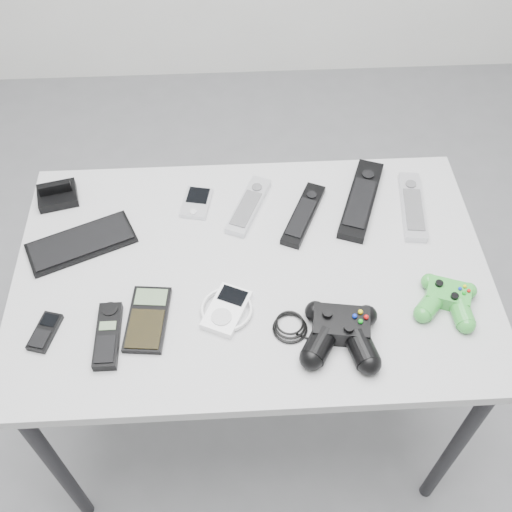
{
  "coord_description": "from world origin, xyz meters",
  "views": [
    {
      "loc": [
        0.06,
        -0.79,
        1.72
      ],
      "look_at": [
        0.1,
        0.02,
        0.71
      ],
      "focal_mm": 42.0,
      "sensor_mm": 36.0,
      "label": 1
    }
  ],
  "objects_px": {
    "desk": "(252,284)",
    "controller_black": "(341,331)",
    "pda": "(197,202)",
    "remote_silver_b": "(412,206)",
    "remote_silver_a": "(249,205)",
    "remote_black_b": "(361,199)",
    "cordless_handset": "(108,335)",
    "mobile_phone": "(45,332)",
    "pda_keyboard": "(81,243)",
    "remote_black_a": "(304,214)",
    "controller_green": "(447,298)",
    "calculator": "(148,319)",
    "mp3_player": "(227,309)"
  },
  "relations": [
    {
      "from": "pda_keyboard",
      "to": "controller_green",
      "type": "relative_size",
      "value": 1.77
    },
    {
      "from": "remote_silver_b",
      "to": "mp3_player",
      "type": "distance_m",
      "value": 0.52
    },
    {
      "from": "remote_black_a",
      "to": "remote_silver_b",
      "type": "bearing_deg",
      "value": 27.43
    },
    {
      "from": "calculator",
      "to": "controller_green",
      "type": "xyz_separation_m",
      "value": [
        0.61,
        0.01,
        0.01
      ]
    },
    {
      "from": "cordless_handset",
      "to": "remote_silver_b",
      "type": "bearing_deg",
      "value": 25.01
    },
    {
      "from": "cordless_handset",
      "to": "calculator",
      "type": "distance_m",
      "value": 0.08
    },
    {
      "from": "pda_keyboard",
      "to": "pda",
      "type": "distance_m",
      "value": 0.28
    },
    {
      "from": "desk",
      "to": "mobile_phone",
      "type": "xyz_separation_m",
      "value": [
        -0.42,
        -0.15,
        0.07
      ]
    },
    {
      "from": "desk",
      "to": "pda_keyboard",
      "type": "bearing_deg",
      "value": 167.32
    },
    {
      "from": "controller_black",
      "to": "controller_green",
      "type": "relative_size",
      "value": 2.01
    },
    {
      "from": "pda_keyboard",
      "to": "remote_silver_a",
      "type": "relative_size",
      "value": 1.26
    },
    {
      "from": "remote_black_a",
      "to": "remote_black_b",
      "type": "xyz_separation_m",
      "value": [
        0.14,
        0.04,
        0.0
      ]
    },
    {
      "from": "mp3_player",
      "to": "controller_green",
      "type": "distance_m",
      "value": 0.45
    },
    {
      "from": "cordless_handset",
      "to": "controller_black",
      "type": "relative_size",
      "value": 0.55
    },
    {
      "from": "desk",
      "to": "pda",
      "type": "height_order",
      "value": "pda"
    },
    {
      "from": "desk",
      "to": "controller_black",
      "type": "height_order",
      "value": "controller_black"
    },
    {
      "from": "pda_keyboard",
      "to": "mp3_player",
      "type": "height_order",
      "value": "mp3_player"
    },
    {
      "from": "remote_black_b",
      "to": "remote_silver_b",
      "type": "distance_m",
      "value": 0.12
    },
    {
      "from": "remote_silver_a",
      "to": "remote_black_b",
      "type": "relative_size",
      "value": 0.73
    },
    {
      "from": "remote_black_b",
      "to": "mp3_player",
      "type": "xyz_separation_m",
      "value": [
        -0.33,
        -0.29,
        -0.0
      ]
    },
    {
      "from": "cordless_handset",
      "to": "remote_silver_a",
      "type": "bearing_deg",
      "value": 49.01
    },
    {
      "from": "pda",
      "to": "pda_keyboard",
      "type": "bearing_deg",
      "value": -145.42
    },
    {
      "from": "controller_green",
      "to": "cordless_handset",
      "type": "bearing_deg",
      "value": -156.08
    },
    {
      "from": "remote_black_b",
      "to": "controller_black",
      "type": "xyz_separation_m",
      "value": [
        -0.1,
        -0.37,
        0.01
      ]
    },
    {
      "from": "remote_silver_a",
      "to": "mobile_phone",
      "type": "distance_m",
      "value": 0.53
    },
    {
      "from": "controller_black",
      "to": "pda",
      "type": "bearing_deg",
      "value": 135.56
    },
    {
      "from": "pda",
      "to": "remote_black_b",
      "type": "bearing_deg",
      "value": 9.19
    },
    {
      "from": "remote_black_a",
      "to": "mp3_player",
      "type": "bearing_deg",
      "value": -101.28
    },
    {
      "from": "pda_keyboard",
      "to": "mobile_phone",
      "type": "bearing_deg",
      "value": -123.94
    },
    {
      "from": "remote_silver_a",
      "to": "remote_black_b",
      "type": "bearing_deg",
      "value": 24.42
    },
    {
      "from": "calculator",
      "to": "mobile_phone",
      "type": "bearing_deg",
      "value": -168.75
    },
    {
      "from": "mp3_player",
      "to": "controller_black",
      "type": "xyz_separation_m",
      "value": [
        0.22,
        -0.07,
        0.02
      ]
    },
    {
      "from": "remote_silver_a",
      "to": "controller_black",
      "type": "height_order",
      "value": "controller_black"
    },
    {
      "from": "remote_silver_b",
      "to": "mobile_phone",
      "type": "bearing_deg",
      "value": -152.28
    },
    {
      "from": "cordless_handset",
      "to": "controller_green",
      "type": "height_order",
      "value": "controller_green"
    },
    {
      "from": "mobile_phone",
      "to": "controller_black",
      "type": "distance_m",
      "value": 0.59
    },
    {
      "from": "controller_green",
      "to": "mobile_phone",
      "type": "bearing_deg",
      "value": -157.9
    },
    {
      "from": "pda",
      "to": "controller_green",
      "type": "xyz_separation_m",
      "value": [
        0.52,
        -0.31,
        0.01
      ]
    },
    {
      "from": "mp3_player",
      "to": "mobile_phone",
      "type": "bearing_deg",
      "value": -149.89
    },
    {
      "from": "remote_silver_b",
      "to": "calculator",
      "type": "bearing_deg",
      "value": -147.75
    },
    {
      "from": "controller_green",
      "to": "desk",
      "type": "bearing_deg",
      "value": -176.39
    },
    {
      "from": "pda_keyboard",
      "to": "remote_black_a",
      "type": "height_order",
      "value": "remote_black_a"
    },
    {
      "from": "pda",
      "to": "remote_black_b",
      "type": "xyz_separation_m",
      "value": [
        0.39,
        -0.01,
        0.0
      ]
    },
    {
      "from": "remote_black_a",
      "to": "remote_silver_b",
      "type": "relative_size",
      "value": 0.93
    },
    {
      "from": "mobile_phone",
      "to": "cordless_handset",
      "type": "height_order",
      "value": "cordless_handset"
    },
    {
      "from": "pda",
      "to": "remote_silver_b",
      "type": "relative_size",
      "value": 0.45
    },
    {
      "from": "mobile_phone",
      "to": "calculator",
      "type": "bearing_deg",
      "value": 21.53
    },
    {
      "from": "remote_silver_a",
      "to": "cordless_handset",
      "type": "xyz_separation_m",
      "value": [
        -0.29,
        -0.34,
        0.0
      ]
    },
    {
      "from": "remote_silver_b",
      "to": "mobile_phone",
      "type": "relative_size",
      "value": 2.4
    },
    {
      "from": "remote_black_b",
      "to": "remote_silver_b",
      "type": "height_order",
      "value": "remote_black_b"
    }
  ]
}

